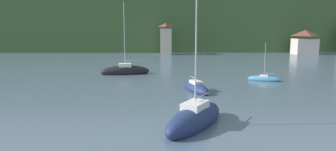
{
  "coord_description": "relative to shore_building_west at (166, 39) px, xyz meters",
  "views": [
    {
      "loc": [
        -0.27,
        19.22,
        7.07
      ],
      "look_at": [
        0.0,
        45.2,
        2.96
      ],
      "focal_mm": 32.01,
      "sensor_mm": 36.0,
      "label": 1
    }
  ],
  "objects": [
    {
      "name": "sailboat_far_3",
      "position": [
        13.23,
        -42.0,
        -3.9
      ],
      "size": [
        4.53,
        3.04,
        5.43
      ],
      "rotation": [
        0.0,
        0.0,
        2.73
      ],
      "color": "teal",
      "rests_on": "ground_plane"
    },
    {
      "name": "shore_building_west",
      "position": [
        0.0,
        0.0,
        0.0
      ],
      "size": [
        3.16,
        5.13,
        8.52
      ],
      "color": "#BCB29E",
      "rests_on": "ground_plane"
    },
    {
      "name": "sailboat_mid_4",
      "position": [
        1.91,
        -60.96,
        -3.61
      ],
      "size": [
        5.94,
        7.73,
        9.68
      ],
      "rotation": [
        0.0,
        0.0,
        4.16
      ],
      "color": "navy",
      "rests_on": "ground_plane"
    },
    {
      "name": "sailboat_mid_5",
      "position": [
        3.25,
        -48.76,
        -3.79
      ],
      "size": [
        3.38,
        5.91,
        7.54
      ],
      "rotation": [
        0.0,
        0.0,
        5.03
      ],
      "color": "navy",
      "rests_on": "ground_plane"
    },
    {
      "name": "shore_building_westcentral",
      "position": [
        38.11,
        -0.05,
        -0.9
      ],
      "size": [
        6.09,
        5.02,
        6.65
      ],
      "color": "beige",
      "rests_on": "ground_plane"
    },
    {
      "name": "sailboat_far_6",
      "position": [
        -6.45,
        -35.93,
        -3.64
      ],
      "size": [
        7.75,
        3.35,
        11.55
      ],
      "rotation": [
        0.0,
        0.0,
        3.33
      ],
      "color": "black",
      "rests_on": "ground_plane"
    },
    {
      "name": "wooded_hillside",
      "position": [
        -6.52,
        45.73,
        4.69
      ],
      "size": [
        352.0,
        68.73,
        58.16
      ],
      "color": "#38562D",
      "rests_on": "ground_plane"
    }
  ]
}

